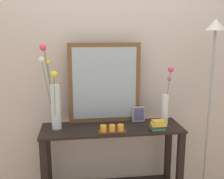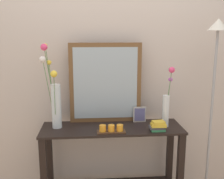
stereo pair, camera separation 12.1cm
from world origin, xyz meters
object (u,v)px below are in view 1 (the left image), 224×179
(console_table, at_px, (112,160))
(floor_lamp, at_px, (211,83))
(candle_tray, at_px, (112,129))
(tall_vase_left, at_px, (54,97))
(mirror_leaning, at_px, (105,83))
(book_stack, at_px, (158,125))
(picture_frame_small, at_px, (139,114))
(vase_right, at_px, (166,104))

(console_table, xyz_separation_m, floor_lamp, (0.91, -0.02, 0.71))
(candle_tray, bearing_deg, tall_vase_left, 161.11)
(console_table, xyz_separation_m, mirror_leaning, (-0.05, 0.17, 0.70))
(candle_tray, xyz_separation_m, floor_lamp, (0.93, 0.11, 0.36))
(book_stack, bearing_deg, picture_frame_small, 115.10)
(picture_frame_small, distance_m, book_stack, 0.27)
(console_table, bearing_deg, vase_right, -1.57)
(picture_frame_small, bearing_deg, tall_vase_left, -173.50)
(book_stack, relative_size, floor_lamp, 0.08)
(mirror_leaning, bearing_deg, console_table, -74.47)
(tall_vase_left, height_order, floor_lamp, floor_lamp)
(console_table, distance_m, candle_tray, 0.38)
(console_table, distance_m, mirror_leaning, 0.72)
(book_stack, distance_m, floor_lamp, 0.63)
(vase_right, distance_m, floor_lamp, 0.46)
(mirror_leaning, bearing_deg, tall_vase_left, -163.89)
(vase_right, relative_size, book_stack, 3.81)
(mirror_leaning, height_order, book_stack, mirror_leaning)
(picture_frame_small, bearing_deg, mirror_leaning, 172.25)
(book_stack, bearing_deg, floor_lamp, 10.46)
(console_table, height_order, book_stack, book_stack)
(vase_right, height_order, book_stack, vase_right)
(tall_vase_left, distance_m, candle_tray, 0.58)
(mirror_leaning, distance_m, picture_frame_small, 0.44)
(vase_right, height_order, picture_frame_small, vase_right)
(tall_vase_left, distance_m, vase_right, 1.00)
(console_table, relative_size, vase_right, 2.33)
(candle_tray, bearing_deg, vase_right, 12.95)
(vase_right, bearing_deg, book_stack, -133.36)
(tall_vase_left, xyz_separation_m, book_stack, (0.90, -0.16, -0.24))
(tall_vase_left, distance_m, picture_frame_small, 0.81)
(floor_lamp, bearing_deg, console_table, 178.48)
(mirror_leaning, relative_size, picture_frame_small, 5.06)
(vase_right, relative_size, candle_tray, 2.24)
(console_table, relative_size, book_stack, 8.86)
(tall_vase_left, bearing_deg, vase_right, -2.92)
(candle_tray, bearing_deg, picture_frame_small, 41.39)
(console_table, xyz_separation_m, vase_right, (0.49, -0.01, 0.52))
(mirror_leaning, height_order, floor_lamp, floor_lamp)
(candle_tray, height_order, floor_lamp, floor_lamp)
(floor_lamp, bearing_deg, mirror_leaning, 168.53)
(vase_right, xyz_separation_m, book_stack, (-0.10, -0.11, -0.16))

